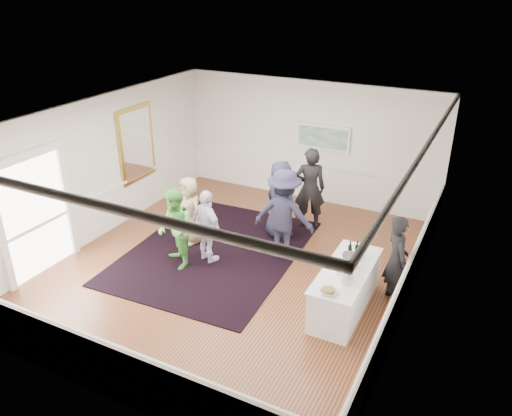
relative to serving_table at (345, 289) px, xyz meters
The scene contains 23 objects.
floor 2.55m from the serving_table, behind, with size 8.00×8.00×0.00m, color brown.
ceiling 3.75m from the serving_table, behind, with size 7.00×8.00×0.02m, color white.
wall_left 6.11m from the serving_table, behind, with size 0.02×8.00×3.20m, color white.
wall_right 1.60m from the serving_table, 20.78° to the left, with size 0.02×8.00×3.20m, color white.
wall_back 5.18m from the serving_table, 119.54° to the left, with size 7.00×0.02×3.20m, color white.
wall_front 4.54m from the serving_table, 124.51° to the right, with size 7.00×0.02×3.20m, color white.
wainscoting 2.52m from the serving_table, behind, with size 7.00×8.00×1.00m, color white, non-canonical shape.
mirror 6.32m from the serving_table, 164.15° to the left, with size 0.05×1.25×1.85m.
doorway 6.20m from the serving_table, 165.67° to the right, with size 0.10×1.78×2.56m.
landscape_painting 4.99m from the serving_table, 115.71° to the left, with size 1.44×0.06×0.66m.
area_rug 3.28m from the serving_table, 167.69° to the left, with size 3.46×4.55×0.02m, color black.
serving_table is the anchor object (origin of this frame).
bartender 1.08m from the serving_table, 43.41° to the left, with size 0.63×0.42×1.73m, color black.
guest_tan 4.02m from the serving_table, 167.53° to the left, with size 0.77×0.50×1.57m, color tan.
guest_green 3.61m from the serving_table, behind, with size 0.83×0.65×1.71m, color #54B247.
guest_lilac 3.14m from the serving_table, behind, with size 0.94×0.39×1.61m, color white.
guest_dark_a 2.23m from the serving_table, 145.35° to the left, with size 1.29×0.74×1.99m, color #222239.
guest_dark_b 3.36m from the serving_table, 122.88° to the left, with size 0.73×0.48×2.00m, color black.
guest_navy 3.04m from the serving_table, 137.37° to the left, with size 0.89×0.58×1.83m, color #222239.
wine_bottles 0.74m from the serving_table, 91.20° to the left, with size 0.27×0.24×0.31m.
juice_pitchers 0.60m from the serving_table, 88.43° to the right, with size 0.37×0.50×0.24m.
ice_bucket 0.54m from the serving_table, 92.01° to the left, with size 0.26×0.26×0.24m, color silver.
nut_bowl 0.95m from the serving_table, 93.23° to the right, with size 0.28×0.28×0.08m.
Camera 1 is at (4.45, -7.82, 5.56)m, focal length 35.00 mm.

